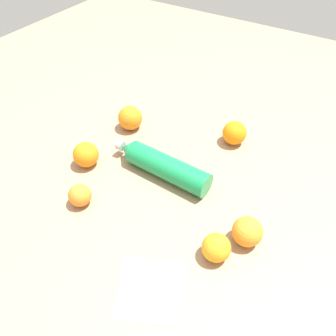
% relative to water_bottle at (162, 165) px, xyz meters
% --- Properties ---
extents(ground_plane, '(2.40, 2.40, 0.00)m').
position_rel_water_bottle_xyz_m(ground_plane, '(-0.01, 0.03, -0.04)').
color(ground_plane, '#9E7F60').
extents(water_bottle, '(0.32, 0.08, 0.07)m').
position_rel_water_bottle_xyz_m(water_bottle, '(0.00, 0.00, 0.00)').
color(water_bottle, '#198C4C').
rests_on(water_bottle, ground_plane).
extents(orange_0, '(0.08, 0.08, 0.08)m').
position_rel_water_bottle_xyz_m(orange_0, '(0.12, 0.25, 0.00)').
color(orange_0, orange).
rests_on(orange_0, ground_plane).
extents(orange_1, '(0.08, 0.08, 0.08)m').
position_rel_water_bottle_xyz_m(orange_1, '(-0.22, -0.08, 0.00)').
color(orange_1, orange).
rests_on(orange_1, ground_plane).
extents(orange_2, '(0.06, 0.06, 0.06)m').
position_rel_water_bottle_xyz_m(orange_2, '(-0.13, -0.21, -0.00)').
color(orange_2, orange).
rests_on(orange_2, ground_plane).
extents(orange_3, '(0.08, 0.08, 0.08)m').
position_rel_water_bottle_xyz_m(orange_3, '(-0.21, 0.13, 0.00)').
color(orange_3, orange).
rests_on(orange_3, ground_plane).
extents(orange_4, '(0.07, 0.07, 0.07)m').
position_rel_water_bottle_xyz_m(orange_4, '(0.25, -0.16, -0.00)').
color(orange_4, orange).
rests_on(orange_4, ground_plane).
extents(orange_5, '(0.07, 0.07, 0.07)m').
position_rel_water_bottle_xyz_m(orange_5, '(0.30, -0.09, 0.00)').
color(orange_5, orange).
rests_on(orange_5, ground_plane).
extents(folded_napkin, '(0.19, 0.20, 0.01)m').
position_rel_water_bottle_xyz_m(folded_napkin, '(0.17, -0.32, -0.03)').
color(folded_napkin, white).
rests_on(folded_napkin, ground_plane).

